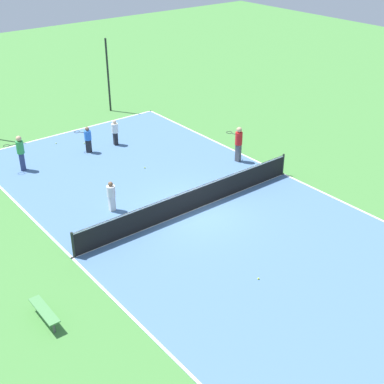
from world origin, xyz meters
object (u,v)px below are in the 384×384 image
(fence_post_back_right, at_px, (108,76))
(tennis_ball_right_alley, at_px, (145,168))
(player_near_blue, at_px, (88,138))
(player_far_white, at_px, (115,131))
(tennis_net, at_px, (192,199))
(tennis_ball_left_sideline, at_px, (258,279))
(bench, at_px, (44,311))
(player_near_white, at_px, (111,195))
(tennis_ball_midcourt, at_px, (56,143))
(player_far_green, at_px, (20,151))
(tennis_ball_near_net, at_px, (84,143))
(player_coach_red, at_px, (239,142))

(fence_post_back_right, bearing_deg, tennis_ball_right_alley, -109.82)
(player_near_blue, xyz_separation_m, tennis_ball_right_alley, (1.20, -3.44, -0.76))
(player_far_white, relative_size, tennis_ball_right_alley, 20.76)
(tennis_ball_right_alley, relative_size, fence_post_back_right, 0.02)
(tennis_net, xyz_separation_m, tennis_ball_left_sideline, (-1.14, -5.16, -0.51))
(bench, relative_size, player_near_white, 1.15)
(player_far_white, distance_m, player_near_blue, 1.63)
(tennis_ball_midcourt, bearing_deg, fence_post_back_right, 28.93)
(tennis_ball_left_sideline, bearing_deg, fence_post_back_right, 75.03)
(tennis_ball_midcourt, bearing_deg, player_far_white, -40.13)
(player_far_green, distance_m, player_near_white, 6.26)
(player_far_white, bearing_deg, player_far_green, -80.87)
(bench, distance_m, tennis_ball_midcourt, 14.26)
(player_near_white, relative_size, player_near_blue, 0.97)
(player_far_white, xyz_separation_m, fence_post_back_right, (2.59, 4.92, 1.44))
(player_far_white, bearing_deg, tennis_ball_left_sideline, 0.53)
(tennis_ball_near_net, height_order, tennis_ball_midcourt, same)
(tennis_ball_near_net, xyz_separation_m, fence_post_back_right, (3.88, 3.76, 2.20))
(bench, bearing_deg, tennis_ball_left_sideline, -111.57)
(bench, xyz_separation_m, tennis_ball_midcourt, (6.45, 12.71, -0.33))
(tennis_ball_midcourt, relative_size, tennis_ball_left_sideline, 1.00)
(player_far_white, distance_m, tennis_ball_near_net, 1.90)
(player_coach_red, distance_m, player_near_blue, 7.80)
(tennis_ball_midcourt, height_order, fence_post_back_right, fence_post_back_right)
(bench, bearing_deg, tennis_ball_near_net, -33.05)
(tennis_ball_right_alley, distance_m, tennis_ball_midcourt, 5.91)
(tennis_net, distance_m, tennis_ball_midcourt, 10.29)
(player_near_blue, height_order, tennis_ball_near_net, player_near_blue)
(tennis_net, height_order, player_far_green, player_far_green)
(player_far_green, xyz_separation_m, tennis_ball_midcourt, (2.69, 2.00, -1.00))
(tennis_ball_near_net, distance_m, tennis_ball_midcourt, 1.53)
(bench, xyz_separation_m, player_far_white, (8.95, 10.60, 0.42))
(player_far_green, bearing_deg, tennis_ball_midcourt, -123.68)
(tennis_ball_right_alley, xyz_separation_m, tennis_ball_midcourt, (-2.08, 5.54, 0.00))
(tennis_ball_right_alley, bearing_deg, player_far_white, 82.97)
(tennis_net, relative_size, player_far_white, 7.90)
(bench, relative_size, fence_post_back_right, 0.35)
(bench, height_order, tennis_ball_right_alley, bench)
(bench, relative_size, player_coach_red, 0.86)
(player_coach_red, bearing_deg, tennis_ball_left_sideline, 130.56)
(tennis_ball_right_alley, bearing_deg, player_near_white, -142.68)
(player_near_white, xyz_separation_m, fence_post_back_right, (6.38, 10.92, 1.47))
(player_coach_red, xyz_separation_m, player_near_blue, (-5.37, 5.65, -0.27))
(player_near_blue, relative_size, tennis_ball_near_net, 20.68)
(tennis_ball_left_sideline, bearing_deg, tennis_ball_near_net, 86.13)
(player_coach_red, distance_m, tennis_ball_left_sideline, 9.75)
(tennis_ball_near_net, xyz_separation_m, tennis_ball_right_alley, (0.88, -4.59, 0.00))
(player_near_blue, distance_m, tennis_ball_near_net, 1.41)
(tennis_ball_near_net, bearing_deg, fence_post_back_right, 44.04)
(player_coach_red, bearing_deg, player_far_green, 46.19)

